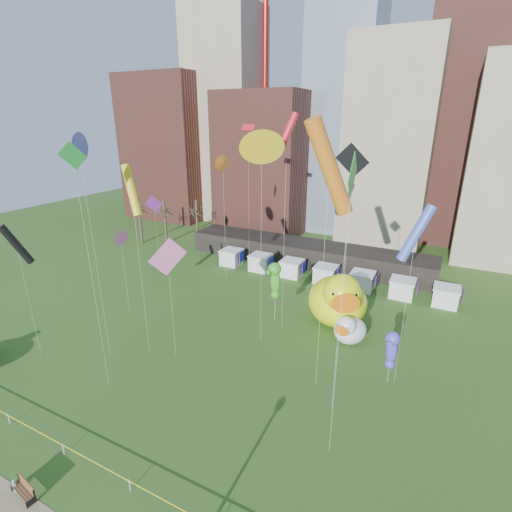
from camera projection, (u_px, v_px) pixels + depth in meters
The scene contains 27 objects.
ground at pixel (131, 491), 23.59m from camera, with size 160.00×160.00×0.00m, color #32551A.
skyline at pixel (384, 117), 66.38m from camera, with size 101.00×23.00×68.00m.
pavilion at pixel (306, 253), 59.89m from camera, with size 38.00×6.00×3.20m, color black.
vendor_tents at pixel (326, 275), 52.89m from camera, with size 33.24×2.80×2.40m.
bare_trees at pixel (167, 221), 69.05m from camera, with size 8.44×6.44×8.50m.
caution_tape at pixel (129, 483), 23.36m from camera, with size 50.00×0.06×0.90m.
big_duck at pixel (338, 299), 41.42m from camera, with size 8.77×9.57×6.67m.
small_duck at pixel (349, 329), 38.57m from camera, with size 3.70×4.56×3.32m.
seahorse_green at pixel (275, 278), 41.20m from camera, with size 1.76×2.01×7.08m.
seahorse_purple at pixel (392, 347), 31.95m from camera, with size 1.33×1.59×5.02m.
park_bench at pixel (24, 489), 23.13m from camera, with size 2.01×0.90×0.99m.
toddler at pixel (15, 485), 23.42m from camera, with size 0.31×0.23×0.89m, color silver.
kite_0 at pixel (287, 135), 34.95m from camera, with size 2.07×2.11×22.03m.
kite_1 at pixel (120, 238), 42.11m from camera, with size 0.46×1.63×9.89m.
kite_2 at pixel (16, 245), 33.19m from camera, with size 1.71×2.28×13.13m.
kite_3 at pixel (74, 167), 26.69m from camera, with size 0.62×1.89×20.06m.
kite_4 at pixel (132, 191), 31.71m from camera, with size 2.54×1.75×17.98m.
kite_5 at pixel (416, 234), 28.59m from camera, with size 2.56×2.14×15.65m.
kite_6 at pixel (223, 163), 48.94m from camera, with size 0.36×2.06×17.06m.
kite_7 at pixel (154, 205), 53.50m from camera, with size 0.94×2.41×11.42m.
kite_8 at pixel (248, 129), 48.27m from camera, with size 2.39×1.32×20.69m.
kite_9 at pixel (168, 258), 33.64m from camera, with size 2.32×2.60×11.78m.
kite_10 at pixel (352, 171), 24.04m from camera, with size 1.97×0.87×20.13m.
kite_11 at pixel (352, 185), 20.13m from camera, with size 0.21×2.44×19.95m.
kite_12 at pixel (262, 147), 32.98m from camera, with size 2.08×2.48×20.59m.
kite_13 at pixel (78, 148), 30.46m from camera, with size 1.40×2.13×20.47m.
kite_14 at pixel (330, 168), 26.60m from camera, with size 3.70×3.71×21.74m.
Camera 1 is at (14.71, -11.83, 21.62)m, focal length 27.00 mm.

